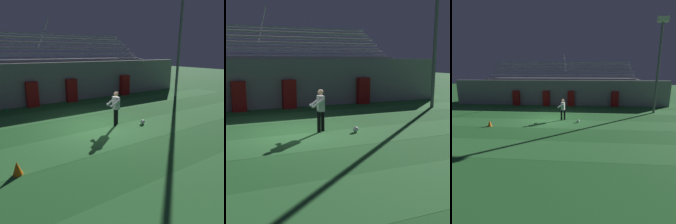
{
  "view_description": "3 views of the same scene",
  "coord_description": "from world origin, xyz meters",
  "views": [
    {
      "loc": [
        -4.77,
        -8.68,
        3.5
      ],
      "look_at": [
        0.79,
        -0.25,
        0.72
      ],
      "focal_mm": 35.0,
      "sensor_mm": 36.0,
      "label": 1
    },
    {
      "loc": [
        -3.02,
        -11.41,
        2.84
      ],
      "look_at": [
        1.49,
        -0.87,
        0.86
      ],
      "focal_mm": 50.0,
      "sensor_mm": 36.0,
      "label": 2
    },
    {
      "loc": [
        2.37,
        -14.57,
        3.83
      ],
      "look_at": [
        1.18,
        -0.72,
        0.77
      ],
      "focal_mm": 30.0,
      "sensor_mm": 36.0,
      "label": 3
    }
  ],
  "objects": [
    {
      "name": "water_bottle",
      "position": [
        -3.08,
        5.52,
        0.12
      ],
      "size": [
        0.07,
        0.07,
        0.24
      ],
      "primitive_type": "cylinder",
      "color": "green",
      "rests_on": "ground"
    },
    {
      "name": "goalkeeper",
      "position": [
        1.04,
        -0.19,
        0.95
      ],
      "size": [
        0.62,
        0.63,
        1.67
      ],
      "color": "black",
      "rests_on": "ground"
    },
    {
      "name": "soccer_ball",
      "position": [
        2.27,
        -0.81,
        0.11
      ],
      "size": [
        0.22,
        0.22,
        0.22
      ],
      "primitive_type": "sphere",
      "color": "white",
      "rests_on": "ground"
    },
    {
      "name": "bleacher_stand",
      "position": [
        0.0,
        9.19,
        1.51
      ],
      "size": [
        18.0,
        4.75,
        5.83
      ],
      "color": "gray",
      "rests_on": "ground"
    },
    {
      "name": "turf_stripe_near",
      "position": [
        0.0,
        -6.0,
        0.0
      ],
      "size": [
        28.0,
        2.32,
        0.01
      ],
      "primitive_type": "cube",
      "color": "#337A38",
      "rests_on": "ground"
    },
    {
      "name": "padding_pillar_far_right",
      "position": [
        6.15,
        5.95,
        0.82
      ],
      "size": [
        0.75,
        0.44,
        1.64
      ],
      "primitive_type": "cube",
      "color": "maroon",
      "rests_on": "ground"
    },
    {
      "name": "floodlight_pole",
      "position": [
        9.24,
        3.12,
        5.23
      ],
      "size": [
        0.9,
        0.36,
        8.31
      ],
      "color": "slate",
      "rests_on": "ground"
    },
    {
      "name": "turf_stripe_far",
      "position": [
        0.0,
        3.27,
        0.0
      ],
      "size": [
        28.0,
        2.32,
        0.01
      ],
      "primitive_type": "cube",
      "color": "#337A38",
      "rests_on": "ground"
    },
    {
      "name": "ground_plane",
      "position": [
        0.0,
        0.0,
        0.0
      ],
      "size": [
        80.0,
        80.0,
        0.0
      ],
      "primitive_type": "plane",
      "color": "#286B2D"
    },
    {
      "name": "back_wall",
      "position": [
        0.0,
        6.5,
        1.4
      ],
      "size": [
        24.0,
        0.6,
        2.8
      ],
      "primitive_type": "cube",
      "color": "gray",
      "rests_on": "ground"
    },
    {
      "name": "padding_pillar_gate_left",
      "position": [
        -1.38,
        5.95,
        0.82
      ],
      "size": [
        0.75,
        0.44,
        1.64
      ],
      "primitive_type": "cube",
      "color": "maroon",
      "rests_on": "ground"
    },
    {
      "name": "traffic_cone",
      "position": [
        -3.94,
        -2.37,
        0.21
      ],
      "size": [
        0.3,
        0.3,
        0.42
      ],
      "primitive_type": "cone",
      "color": "orange",
      "rests_on": "ground"
    },
    {
      "name": "padding_pillar_gate_right",
      "position": [
        1.38,
        5.95,
        0.82
      ],
      "size": [
        0.75,
        0.44,
        1.64
      ],
      "primitive_type": "cube",
      "color": "maroon",
      "rests_on": "ground"
    },
    {
      "name": "turf_stripe_mid",
      "position": [
        0.0,
        -1.36,
        0.0
      ],
      "size": [
        28.0,
        2.32,
        0.01
      ],
      "primitive_type": "cube",
      "color": "#337A38",
      "rests_on": "ground"
    }
  ]
}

